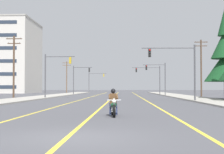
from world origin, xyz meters
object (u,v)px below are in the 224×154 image
object	(u,v)px
motorcycle_with_rider	(113,105)
traffic_signal_near_right	(179,63)
traffic_signal_far_left	(94,79)
utility_pole_left_near	(14,65)
traffic_signal_mid_right	(159,74)
traffic_signal_near_left	(54,69)
traffic_signal_far_right	(152,75)
utility_pole_right_far	(201,66)
utility_pole_left_far	(67,76)
traffic_signal_mid_left	(79,76)

from	to	relation	value
motorcycle_with_rider	traffic_signal_near_right	xyz separation A→B (m)	(6.57, 19.13, 3.57)
traffic_signal_far_left	utility_pole_left_near	bearing A→B (deg)	-95.93
traffic_signal_near_right	traffic_signal_far_left	world-z (taller)	same
motorcycle_with_rider	traffic_signal_mid_right	xyz separation A→B (m)	(7.18, 46.29, 3.47)
motorcycle_with_rider	traffic_signal_near_left	distance (m)	30.71
traffic_signal_near_left	traffic_signal_far_left	xyz separation A→B (m)	(0.65, 57.12, 0.08)
traffic_signal_far_right	utility_pole_right_far	bearing A→B (deg)	-65.55
utility_pole_right_far	utility_pole_left_far	size ratio (longest dim) A/B	1.14
motorcycle_with_rider	utility_pole_left_far	xyz separation A→B (m)	(-14.58, 71.16, 4.03)
traffic_signal_far_right	traffic_signal_far_left	size ratio (longest dim) A/B	1.00
motorcycle_with_rider	traffic_signal_far_left	size ratio (longest dim) A/B	0.35
traffic_signal_mid_left	traffic_signal_far_right	distance (m)	15.73
motorcycle_with_rider	utility_pole_left_near	world-z (taller)	utility_pole_left_near
traffic_signal_near_left	traffic_signal_far_left	size ratio (longest dim) A/B	1.00
motorcycle_with_rider	traffic_signal_near_right	world-z (taller)	traffic_signal_near_right
motorcycle_with_rider	traffic_signal_mid_right	size ratio (longest dim) A/B	0.35
traffic_signal_mid_right	utility_pole_left_far	xyz separation A→B (m)	(-21.77, 24.87, 0.55)
utility_pole_left_near	utility_pole_right_far	bearing A→B (deg)	22.41
traffic_signal_mid_left	traffic_signal_near_right	bearing A→B (deg)	-66.00
traffic_signal_mid_left	utility_pole_left_near	distance (m)	26.76
traffic_signal_near_left	utility_pole_left_far	bearing A→B (deg)	97.19
traffic_signal_near_left	traffic_signal_mid_right	distance (m)	23.82
traffic_signal_far_right	utility_pole_left_near	bearing A→B (deg)	-127.78
traffic_signal_mid_right	utility_pole_left_near	world-z (taller)	utility_pole_left_near
traffic_signal_mid_right	utility_pole_left_far	world-z (taller)	utility_pole_left_far
traffic_signal_mid_left	traffic_signal_far_right	world-z (taller)	same
motorcycle_with_rider	traffic_signal_mid_left	size ratio (longest dim) A/B	0.35
utility_pole_right_far	utility_pole_left_far	xyz separation A→B (m)	(-28.27, 31.26, -0.59)
motorcycle_with_rider	traffic_signal_far_right	distance (m)	56.07
utility_pole_left_near	utility_pole_right_far	distance (m)	30.65
traffic_signal_near_right	utility_pole_left_far	bearing A→B (deg)	112.13
traffic_signal_far_right	utility_pole_left_near	xyz separation A→B (m)	(-21.20, -27.35, 0.51)
traffic_signal_near_right	traffic_signal_mid_left	world-z (taller)	same
traffic_signal_far_right	utility_pole_left_near	size ratio (longest dim) A/B	0.71
traffic_signal_mid_right	utility_pole_left_near	xyz separation A→B (m)	(-21.83, -18.07, 0.62)
traffic_signal_mid_left	traffic_signal_far_right	xyz separation A→B (m)	(15.69, 1.18, 0.12)
traffic_signal_near_right	traffic_signal_near_left	xyz separation A→B (m)	(-15.85, 9.95, -0.10)
motorcycle_with_rider	traffic_signal_mid_right	bearing A→B (deg)	81.18
traffic_signal_near_left	traffic_signal_mid_right	bearing A→B (deg)	46.29
traffic_signal_mid_right	traffic_signal_far_left	distance (m)	42.92
motorcycle_with_rider	traffic_signal_mid_left	world-z (taller)	traffic_signal_mid_left
traffic_signal_far_right	utility_pole_right_far	world-z (taller)	utility_pole_right_far
utility_pole_left_near	traffic_signal_near_left	bearing A→B (deg)	9.08
traffic_signal_near_right	traffic_signal_far_right	distance (m)	36.44
traffic_signal_far_right	utility_pole_left_near	distance (m)	34.61
traffic_signal_mid_left	traffic_signal_far_left	world-z (taller)	same
traffic_signal_near_left	traffic_signal_mid_right	world-z (taller)	same
traffic_signal_far_right	utility_pole_left_far	xyz separation A→B (m)	(-21.14, 15.59, 0.44)
traffic_signal_near_right	utility_pole_left_near	distance (m)	23.09
traffic_signal_mid_right	motorcycle_with_rider	bearing A→B (deg)	-98.82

